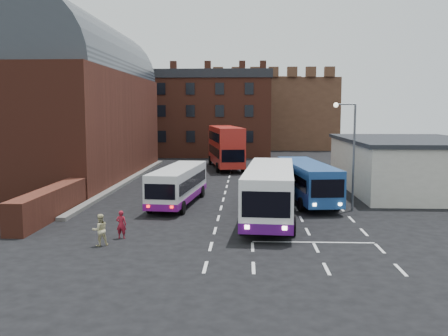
{
  "coord_description": "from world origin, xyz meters",
  "views": [
    {
      "loc": [
        1.69,
        -27.23,
        6.43
      ],
      "look_at": [
        0.0,
        10.0,
        2.2
      ],
      "focal_mm": 40.0,
      "sensor_mm": 36.0,
      "label": 1
    }
  ],
  "objects_px": {
    "pedestrian_red": "(121,224)",
    "pedestrian_beige": "(100,230)",
    "street_lamp": "(350,146)",
    "bus_white_outbound": "(178,183)",
    "bus_white_inbound": "(270,189)",
    "bus_red_double": "(226,146)",
    "bus_blue": "(307,179)"
  },
  "relations": [
    {
      "from": "street_lamp",
      "to": "pedestrian_red",
      "type": "distance_m",
      "value": 15.56
    },
    {
      "from": "bus_blue",
      "to": "bus_red_double",
      "type": "bearing_deg",
      "value": -79.36
    },
    {
      "from": "bus_white_outbound",
      "to": "bus_red_double",
      "type": "height_order",
      "value": "bus_red_double"
    },
    {
      "from": "bus_blue",
      "to": "pedestrian_red",
      "type": "height_order",
      "value": "bus_blue"
    },
    {
      "from": "bus_blue",
      "to": "bus_red_double",
      "type": "relative_size",
      "value": 0.87
    },
    {
      "from": "bus_white_outbound",
      "to": "street_lamp",
      "type": "xyz_separation_m",
      "value": [
        11.38,
        -1.74,
        2.7
      ]
    },
    {
      "from": "bus_white_inbound",
      "to": "bus_red_double",
      "type": "xyz_separation_m",
      "value": [
        -3.78,
        26.93,
        0.63
      ]
    },
    {
      "from": "bus_white_inbound",
      "to": "pedestrian_beige",
      "type": "distance_m",
      "value": 10.49
    },
    {
      "from": "bus_red_double",
      "to": "pedestrian_beige",
      "type": "xyz_separation_m",
      "value": [
        -4.64,
        -33.1,
        -1.73
      ]
    },
    {
      "from": "bus_blue",
      "to": "street_lamp",
      "type": "bearing_deg",
      "value": 121.5
    },
    {
      "from": "street_lamp",
      "to": "bus_white_outbound",
      "type": "bearing_deg",
      "value": 171.31
    },
    {
      "from": "bus_white_outbound",
      "to": "street_lamp",
      "type": "bearing_deg",
      "value": -2.8
    },
    {
      "from": "bus_red_double",
      "to": "pedestrian_red",
      "type": "distance_m",
      "value": 31.97
    },
    {
      "from": "bus_white_outbound",
      "to": "bus_red_double",
      "type": "relative_size",
      "value": 0.8
    },
    {
      "from": "street_lamp",
      "to": "bus_white_inbound",
      "type": "bearing_deg",
      "value": -150.04
    },
    {
      "from": "pedestrian_red",
      "to": "pedestrian_beige",
      "type": "relative_size",
      "value": 0.93
    },
    {
      "from": "bus_blue",
      "to": "street_lamp",
      "type": "distance_m",
      "value": 4.58
    },
    {
      "from": "bus_blue",
      "to": "pedestrian_beige",
      "type": "relative_size",
      "value": 6.75
    },
    {
      "from": "bus_red_double",
      "to": "pedestrian_red",
      "type": "xyz_separation_m",
      "value": [
        -3.97,
        -31.67,
        -1.78
      ]
    },
    {
      "from": "bus_white_outbound",
      "to": "pedestrian_red",
      "type": "distance_m",
      "value": 9.69
    },
    {
      "from": "bus_white_outbound",
      "to": "street_lamp",
      "type": "height_order",
      "value": "street_lamp"
    },
    {
      "from": "bus_white_outbound",
      "to": "bus_blue",
      "type": "relative_size",
      "value": 0.92
    },
    {
      "from": "pedestrian_red",
      "to": "bus_white_outbound",
      "type": "bearing_deg",
      "value": -95.81
    },
    {
      "from": "bus_white_inbound",
      "to": "pedestrian_red",
      "type": "xyz_separation_m",
      "value": [
        -7.75,
        -4.74,
        -1.15
      ]
    },
    {
      "from": "bus_blue",
      "to": "pedestrian_beige",
      "type": "xyz_separation_m",
      "value": [
        -11.33,
        -12.16,
        -0.88
      ]
    },
    {
      "from": "bus_white_inbound",
      "to": "street_lamp",
      "type": "relative_size",
      "value": 1.69
    },
    {
      "from": "pedestrian_beige",
      "to": "bus_red_double",
      "type": "bearing_deg",
      "value": -128.08
    },
    {
      "from": "bus_white_inbound",
      "to": "pedestrian_beige",
      "type": "xyz_separation_m",
      "value": [
        -8.42,
        -6.16,
        -1.1
      ]
    },
    {
      "from": "bus_red_double",
      "to": "bus_white_inbound",
      "type": "bearing_deg",
      "value": 88.11
    },
    {
      "from": "pedestrian_red",
      "to": "pedestrian_beige",
      "type": "distance_m",
      "value": 1.58
    },
    {
      "from": "street_lamp",
      "to": "pedestrian_beige",
      "type": "height_order",
      "value": "street_lamp"
    },
    {
      "from": "bus_blue",
      "to": "bus_white_outbound",
      "type": "bearing_deg",
      "value": 0.61
    }
  ]
}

